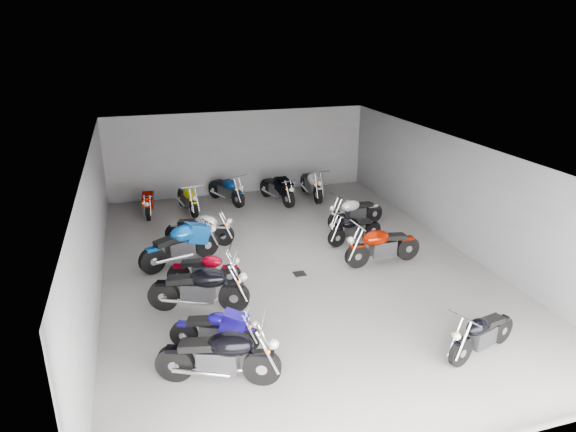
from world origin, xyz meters
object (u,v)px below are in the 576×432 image
at_px(motorcycle_left_f, 200,229).
at_px(motorcycle_right_f, 355,212).
at_px(motorcycle_left_d, 205,269).
at_px(motorcycle_back_e, 312,184).
at_px(drain_grate, 300,274).
at_px(motorcycle_left_b, 216,329).
at_px(motorcycle_right_e, 354,229).
at_px(motorcycle_back_c, 226,190).
at_px(motorcycle_back_d, 277,189).
at_px(motorcycle_right_d, 382,245).
at_px(motorcycle_back_a, 149,202).
at_px(motorcycle_back_b, 188,199).
at_px(motorcycle_left_c, 200,288).
at_px(motorcycle_left_e, 181,245).
at_px(motorcycle_right_a, 482,334).
at_px(motorcycle_left_a, 220,356).

bearing_deg(motorcycle_left_f, motorcycle_right_f, 112.93).
bearing_deg(motorcycle_left_d, motorcycle_back_e, 158.59).
height_order(drain_grate, motorcycle_left_b, motorcycle_left_b).
height_order(motorcycle_right_e, motorcycle_right_f, motorcycle_right_f).
xyz_separation_m(motorcycle_back_c, motorcycle_back_d, (1.83, -0.47, 0.01)).
distance_m(drain_grate, motorcycle_right_e, 2.75).
height_order(drain_grate, motorcycle_back_e, motorcycle_back_e).
height_order(motorcycle_right_d, motorcycle_back_d, motorcycle_right_d).
bearing_deg(motorcycle_back_a, motorcycle_right_d, 141.60).
xyz_separation_m(motorcycle_back_b, motorcycle_back_d, (3.31, 0.09, 0.04)).
bearing_deg(motorcycle_back_a, motorcycle_left_b, 102.78).
bearing_deg(motorcycle_back_e, motorcycle_left_f, 35.74).
relative_size(motorcycle_back_a, motorcycle_back_c, 0.95).
bearing_deg(motorcycle_left_b, motorcycle_back_d, 179.93).
bearing_deg(motorcycle_left_c, motorcycle_back_b, -165.04).
bearing_deg(motorcycle_right_e, motorcycle_back_a, 40.67).
bearing_deg(drain_grate, motorcycle_left_f, 128.97).
relative_size(drain_grate, motorcycle_right_f, 0.15).
bearing_deg(motorcycle_back_c, motorcycle_back_e, 149.70).
distance_m(motorcycle_left_e, motorcycle_right_a, 7.94).
relative_size(motorcycle_left_b, motorcycle_back_c, 0.87).
height_order(motorcycle_right_e, motorcycle_back_d, motorcycle_back_d).
height_order(motorcycle_left_d, motorcycle_right_f, motorcycle_right_f).
bearing_deg(motorcycle_left_b, motorcycle_right_f, 158.42).
height_order(motorcycle_back_b, motorcycle_back_c, motorcycle_back_c).
distance_m(motorcycle_left_f, motorcycle_back_c, 3.90).
relative_size(drain_grate, motorcycle_left_b, 0.18).
height_order(motorcycle_right_a, motorcycle_back_c, motorcycle_back_c).
bearing_deg(motorcycle_back_d, motorcycle_left_b, 49.64).
bearing_deg(motorcycle_left_c, motorcycle_left_a, 19.07).
relative_size(motorcycle_left_b, motorcycle_left_e, 0.78).
distance_m(motorcycle_left_b, motorcycle_right_a, 5.30).
bearing_deg(drain_grate, motorcycle_back_d, 79.83).
relative_size(motorcycle_right_d, motorcycle_back_a, 1.18).
xyz_separation_m(motorcycle_back_d, motorcycle_back_e, (1.40, 0.16, 0.01)).
height_order(motorcycle_left_a, motorcycle_right_f, motorcycle_left_a).
xyz_separation_m(motorcycle_left_f, motorcycle_back_b, (-0.03, 3.06, -0.01)).
bearing_deg(motorcycle_right_e, motorcycle_left_d, 95.01).
relative_size(motorcycle_left_f, motorcycle_back_a, 1.04).
height_order(motorcycle_right_d, motorcycle_right_e, motorcycle_right_d).
xyz_separation_m(motorcycle_left_f, motorcycle_back_c, (1.46, 3.62, 0.01)).
bearing_deg(motorcycle_right_a, motorcycle_left_c, 38.24).
xyz_separation_m(motorcycle_right_a, motorcycle_right_f, (0.46, 7.20, 0.04)).
distance_m(motorcycle_right_a, motorcycle_back_d, 10.39).
distance_m(motorcycle_right_e, motorcycle_back_c, 5.69).
xyz_separation_m(motorcycle_left_a, motorcycle_right_f, (5.58, 6.56, -0.06)).
bearing_deg(motorcycle_right_a, motorcycle_back_b, 5.49).
bearing_deg(motorcycle_left_f, motorcycle_back_e, 147.64).
height_order(motorcycle_left_c, motorcycle_back_d, motorcycle_left_c).
xyz_separation_m(motorcycle_left_d, motorcycle_back_e, (4.93, 5.97, 0.09)).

